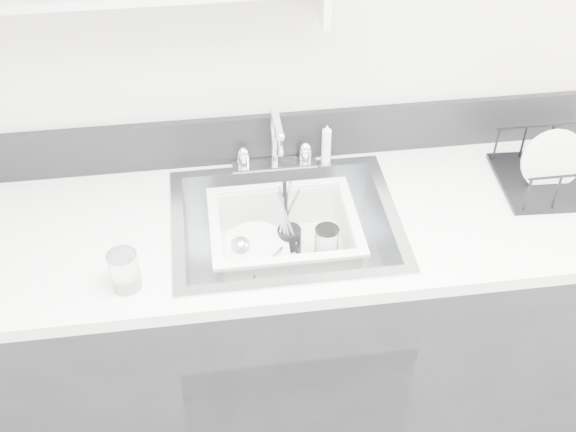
{
  "coord_description": "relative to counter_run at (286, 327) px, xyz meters",
  "views": [
    {
      "loc": [
        -0.2,
        -0.33,
        2.26
      ],
      "look_at": [
        0.0,
        1.14,
        0.98
      ],
      "focal_mm": 45.0,
      "sensor_mm": 36.0,
      "label": 1
    }
  ],
  "objects": [
    {
      "name": "faucet",
      "position": [
        0.0,
        0.25,
        0.52
      ],
      "size": [
        0.26,
        0.18,
        0.23
      ],
      "color": "silver",
      "rests_on": "counter_run"
    },
    {
      "name": "side_sprayer",
      "position": [
        0.16,
        0.25,
        0.53
      ],
      "size": [
        0.03,
        0.03,
        0.14
      ],
      "primitive_type": "cylinder",
      "color": "white",
      "rests_on": "counter_run"
    },
    {
      "name": "sink",
      "position": [
        0.0,
        0.0,
        0.37
      ],
      "size": [
        0.64,
        0.52,
        0.2
      ],
      "primitive_type": null,
      "color": "silver",
      "rests_on": "counter_run"
    },
    {
      "name": "ladle",
      "position": [
        -0.08,
        -0.02,
        0.34
      ],
      "size": [
        0.27,
        0.23,
        0.07
      ],
      "primitive_type": null,
      "rotation": [
        0.0,
        0.0,
        -0.61
      ],
      "color": "silver",
      "rests_on": "wash_tub"
    },
    {
      "name": "wash_tub",
      "position": [
        -0.0,
        0.01,
        0.37
      ],
      "size": [
        0.45,
        0.37,
        0.16
      ],
      "primitive_type": null,
      "rotation": [
        0.0,
        0.0,
        0.07
      ],
      "color": "white",
      "rests_on": "sink"
    },
    {
      "name": "tumbler_in_tub",
      "position": [
        0.12,
        0.0,
        0.36
      ],
      "size": [
        0.09,
        0.09,
        0.1
      ],
      "primitive_type": "cylinder",
      "rotation": [
        0.0,
        0.0,
        0.25
      ],
      "color": "white",
      "rests_on": "wash_tub"
    },
    {
      "name": "tumbler_counter",
      "position": [
        -0.43,
        -0.19,
        0.51
      ],
      "size": [
        0.1,
        0.1,
        0.11
      ],
      "primitive_type": "cylinder",
      "rotation": [
        0.0,
        0.0,
        -0.28
      ],
      "color": "white",
      "rests_on": "counter_run"
    },
    {
      "name": "utensil_cup",
      "position": [
        0.01,
        0.03,
        0.36
      ],
      "size": [
        0.07,
        0.07,
        0.24
      ],
      "rotation": [
        0.0,
        0.0,
        -0.26
      ],
      "color": "black",
      "rests_on": "wash_tub"
    },
    {
      "name": "backsplash",
      "position": [
        0.0,
        0.3,
        0.54
      ],
      "size": [
        3.2,
        0.02,
        0.16
      ],
      "primitive_type": "cube",
      "color": "black",
      "rests_on": "counter_run"
    },
    {
      "name": "counter_run",
      "position": [
        0.0,
        0.0,
        0.0
      ],
      "size": [
        3.2,
        0.62,
        0.92
      ],
      "color": "black",
      "rests_on": "ground"
    },
    {
      "name": "bowl_small",
      "position": [
        0.09,
        -0.08,
        0.32
      ],
      "size": [
        0.12,
        0.12,
        0.03
      ],
      "primitive_type": "imported",
      "rotation": [
        0.0,
        0.0,
        -0.12
      ],
      "color": "white",
      "rests_on": "wash_tub"
    },
    {
      "name": "dish_rack",
      "position": [
        0.85,
        0.06,
        0.53
      ],
      "size": [
        0.4,
        0.31,
        0.13
      ],
      "primitive_type": null,
      "rotation": [
        0.0,
        0.0,
        -0.06
      ],
      "color": "black",
      "rests_on": "counter_run"
    },
    {
      "name": "plate_stack",
      "position": [
        -0.08,
        -0.01,
        0.33
      ],
      "size": [
        0.24,
        0.24,
        0.1
      ],
      "rotation": [
        0.0,
        0.0,
        -0.39
      ],
      "color": "white",
      "rests_on": "wash_tub"
    },
    {
      "name": "room_shell",
      "position": [
        0.0,
        -0.8,
        1.22
      ],
      "size": [
        3.5,
        3.0,
        2.6
      ],
      "color": "silver",
      "rests_on": "ground"
    }
  ]
}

